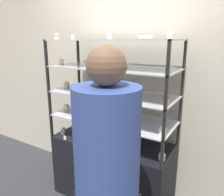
% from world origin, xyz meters
% --- Properties ---
extents(back_wall, '(8.00, 0.05, 2.60)m').
position_xyz_m(back_wall, '(0.00, 0.41, 1.30)').
color(back_wall, beige).
rests_on(back_wall, ground_plane).
extents(display_base, '(1.30, 0.54, 0.72)m').
position_xyz_m(display_base, '(0.00, 0.00, 0.36)').
color(display_base, black).
rests_on(display_base, ground_plane).
extents(display_riser_lower, '(1.30, 0.54, 0.27)m').
position_xyz_m(display_riser_lower, '(0.00, 0.00, 0.97)').
color(display_riser_lower, black).
rests_on(display_riser_lower, display_base).
extents(display_riser_middle, '(1.30, 0.54, 0.27)m').
position_xyz_m(display_riser_middle, '(0.00, 0.00, 1.24)').
color(display_riser_middle, black).
rests_on(display_riser_middle, display_riser_lower).
extents(display_riser_upper, '(1.30, 0.54, 0.27)m').
position_xyz_m(display_riser_upper, '(0.00, 0.00, 1.50)').
color(display_riser_upper, black).
rests_on(display_riser_upper, display_riser_middle).
extents(display_riser_top, '(1.30, 0.54, 0.27)m').
position_xyz_m(display_riser_top, '(0.00, 0.00, 1.77)').
color(display_riser_top, black).
rests_on(display_riser_top, display_riser_upper).
extents(layer_cake_centerpiece, '(0.21, 0.21, 0.09)m').
position_xyz_m(layer_cake_centerpiece, '(0.11, 0.06, 1.03)').
color(layer_cake_centerpiece, beige).
rests_on(layer_cake_centerpiece, display_riser_lower).
extents(sheet_cake_frosted, '(0.19, 0.14, 0.07)m').
position_xyz_m(sheet_cake_frosted, '(-0.31, -0.05, 0.75)').
color(sheet_cake_frosted, '#DBBC84').
rests_on(sheet_cake_frosted, display_base).
extents(cupcake_0, '(0.06, 0.06, 0.08)m').
position_xyz_m(cupcake_0, '(-0.58, -0.13, 0.76)').
color(cupcake_0, '#CCB28C').
rests_on(cupcake_0, display_base).
extents(cupcake_1, '(0.06, 0.06, 0.08)m').
position_xyz_m(cupcake_1, '(-0.00, -0.05, 0.76)').
color(cupcake_1, white).
rests_on(cupcake_1, display_base).
extents(cupcake_2, '(0.06, 0.06, 0.08)m').
position_xyz_m(cupcake_2, '(0.30, -0.05, 0.76)').
color(cupcake_2, '#CCB28C').
rests_on(cupcake_2, display_base).
extents(cupcake_3, '(0.06, 0.06, 0.08)m').
position_xyz_m(cupcake_3, '(0.59, -0.11, 0.76)').
color(cupcake_3, beige).
rests_on(cupcake_3, display_base).
extents(price_tag_0, '(0.04, 0.00, 0.04)m').
position_xyz_m(price_tag_0, '(-0.45, -0.25, 0.74)').
color(price_tag_0, white).
rests_on(price_tag_0, display_base).
extents(cupcake_4, '(0.07, 0.07, 0.08)m').
position_xyz_m(cupcake_4, '(-0.57, -0.07, 1.02)').
color(cupcake_4, beige).
rests_on(cupcake_4, display_riser_lower).
extents(cupcake_5, '(0.07, 0.07, 0.08)m').
position_xyz_m(cupcake_5, '(-0.20, -0.14, 1.02)').
color(cupcake_5, white).
rests_on(cupcake_5, display_riser_lower).
extents(cupcake_6, '(0.07, 0.07, 0.08)m').
position_xyz_m(cupcake_6, '(0.59, -0.13, 1.02)').
color(cupcake_6, white).
rests_on(cupcake_6, display_riser_lower).
extents(price_tag_1, '(0.04, 0.00, 0.04)m').
position_xyz_m(price_tag_1, '(-0.39, -0.25, 1.01)').
color(price_tag_1, white).
rests_on(price_tag_1, display_riser_lower).
extents(cupcake_7, '(0.06, 0.06, 0.08)m').
position_xyz_m(cupcake_7, '(-0.58, -0.04, 1.29)').
color(cupcake_7, beige).
rests_on(cupcake_7, display_riser_middle).
extents(cupcake_8, '(0.06, 0.06, 0.08)m').
position_xyz_m(cupcake_8, '(-0.31, -0.08, 1.29)').
color(cupcake_8, white).
rests_on(cupcake_8, display_riser_middle).
extents(cupcake_9, '(0.06, 0.06, 0.08)m').
position_xyz_m(cupcake_9, '(-0.01, -0.10, 1.29)').
color(cupcake_9, white).
rests_on(cupcake_9, display_riser_middle).
extents(cupcake_10, '(0.06, 0.06, 0.08)m').
position_xyz_m(cupcake_10, '(0.29, -0.07, 1.29)').
color(cupcake_10, white).
rests_on(cupcake_10, display_riser_middle).
extents(cupcake_11, '(0.06, 0.06, 0.08)m').
position_xyz_m(cupcake_11, '(0.58, -0.07, 1.29)').
color(cupcake_11, '#CCB28C').
rests_on(cupcake_11, display_riser_middle).
extents(price_tag_2, '(0.04, 0.00, 0.04)m').
position_xyz_m(price_tag_2, '(0.14, -0.25, 1.27)').
color(price_tag_2, white).
rests_on(price_tag_2, display_riser_middle).
extents(cupcake_12, '(0.06, 0.06, 0.07)m').
position_xyz_m(cupcake_12, '(-0.58, -0.11, 1.55)').
color(cupcake_12, beige).
rests_on(cupcake_12, display_riser_upper).
extents(cupcake_13, '(0.06, 0.06, 0.07)m').
position_xyz_m(cupcake_13, '(-0.21, -0.07, 1.55)').
color(cupcake_13, white).
rests_on(cupcake_13, display_riser_upper).
extents(cupcake_14, '(0.06, 0.06, 0.07)m').
position_xyz_m(cupcake_14, '(0.19, -0.08, 1.55)').
color(cupcake_14, beige).
rests_on(cupcake_14, display_riser_upper).
extents(cupcake_15, '(0.06, 0.06, 0.07)m').
position_xyz_m(cupcake_15, '(0.58, -0.05, 1.55)').
color(cupcake_15, beige).
rests_on(cupcake_15, display_riser_upper).
extents(price_tag_3, '(0.04, 0.00, 0.04)m').
position_xyz_m(price_tag_3, '(-0.00, -0.25, 1.54)').
color(price_tag_3, white).
rests_on(price_tag_3, display_riser_upper).
extents(cupcake_16, '(0.05, 0.05, 0.06)m').
position_xyz_m(cupcake_16, '(-0.60, -0.13, 1.82)').
color(cupcake_16, white).
rests_on(cupcake_16, display_riser_top).
extents(cupcake_17, '(0.05, 0.05, 0.06)m').
position_xyz_m(cupcake_17, '(0.01, -0.05, 1.82)').
color(cupcake_17, beige).
rests_on(cupcake_17, display_riser_top).
extents(cupcake_18, '(0.05, 0.05, 0.06)m').
position_xyz_m(cupcake_18, '(0.59, -0.07, 1.82)').
color(cupcake_18, '#CCB28C').
rests_on(cupcake_18, display_riser_top).
extents(price_tag_4, '(0.04, 0.00, 0.04)m').
position_xyz_m(price_tag_4, '(-0.28, -0.25, 1.81)').
color(price_tag_4, white).
rests_on(price_tag_4, display_riser_top).
extents(donut_glazed, '(0.13, 0.13, 0.03)m').
position_xyz_m(donut_glazed, '(0.35, -0.01, 1.80)').
color(donut_glazed, '#EFE5CC').
rests_on(donut_glazed, display_riser_top).
extents(customer_figure, '(0.41, 0.41, 1.75)m').
position_xyz_m(customer_figure, '(0.47, -0.84, 0.94)').
color(customer_figure, black).
rests_on(customer_figure, ground_plane).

